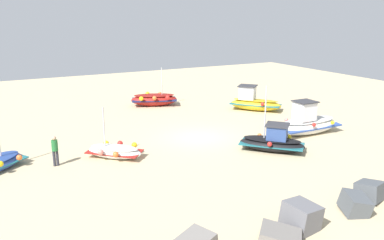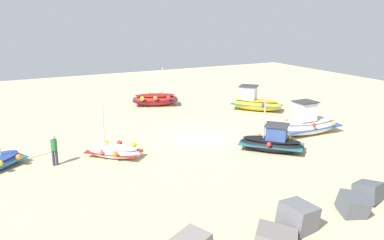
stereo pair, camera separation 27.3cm
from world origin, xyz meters
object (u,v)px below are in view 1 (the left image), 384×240
object	(u,v)px
fishing_boat_4	(308,123)
person_walking	(55,149)
fishing_boat_1	(114,151)
fishing_boat_2	(254,102)
fishing_boat_0	(273,142)
fishing_boat_3	(154,99)

from	to	relation	value
fishing_boat_4	person_walking	world-z (taller)	fishing_boat_4
fishing_boat_1	fishing_boat_2	distance (m)	14.45
person_walking	fishing_boat_0	bearing A→B (deg)	77.31
fishing_boat_0	fishing_boat_2	world-z (taller)	fishing_boat_0
fishing_boat_4	person_walking	xyz separation A→B (m)	(15.62, -1.80, 0.22)
fishing_boat_1	fishing_boat_3	bearing A→B (deg)	100.86
fishing_boat_0	fishing_boat_3	world-z (taller)	fishing_boat_0
fishing_boat_0	fishing_boat_3	size ratio (longest dim) A/B	0.90
fishing_boat_1	fishing_boat_4	bearing A→B (deg)	36.33
fishing_boat_1	fishing_boat_4	xyz separation A→B (m)	(-12.56, 1.59, 0.36)
fishing_boat_0	person_walking	xyz separation A→B (m)	(11.42, -3.39, 0.39)
fishing_boat_2	person_walking	xyz separation A→B (m)	(16.46, 5.20, 0.26)
fishing_boat_1	fishing_boat_3	size ratio (longest dim) A/B	0.74
fishing_boat_0	fishing_boat_4	distance (m)	4.50
fishing_boat_2	fishing_boat_3	world-z (taller)	fishing_boat_3
fishing_boat_1	person_walking	xyz separation A→B (m)	(3.06, -0.21, 0.57)
fishing_boat_2	fishing_boat_3	bearing A→B (deg)	8.98
fishing_boat_3	person_walking	world-z (taller)	fishing_boat_3
fishing_boat_2	person_walking	size ratio (longest dim) A/B	2.62
fishing_boat_3	fishing_boat_4	xyz separation A→B (m)	(-5.67, 12.33, 0.17)
fishing_boat_1	fishing_boat_3	distance (m)	12.76
fishing_boat_0	fishing_boat_2	xyz separation A→B (m)	(-5.04, -8.59, 0.13)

